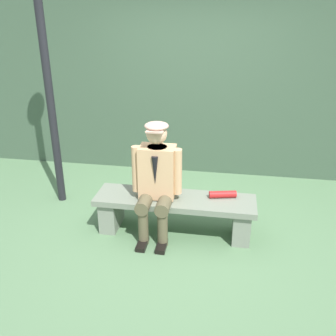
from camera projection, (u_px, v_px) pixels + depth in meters
name	position (u px, v px, depth m)	size (l,w,h in m)	color
ground_plane	(175.00, 231.00, 4.35)	(30.00, 30.00, 0.00)	#547851
bench	(175.00, 209.00, 4.24)	(1.77, 0.47, 0.44)	slate
seated_man	(156.00, 177.00, 4.05)	(0.55, 0.59, 1.29)	tan
rolled_magazine	(223.00, 194.00, 4.17)	(0.08, 0.08, 0.30)	#B21E1E
stadium_wall	(194.00, 89.00, 5.54)	(12.00, 0.24, 2.50)	#3D5541
lamp_post	(42.00, 33.00, 4.24)	(0.27, 0.27, 3.16)	black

